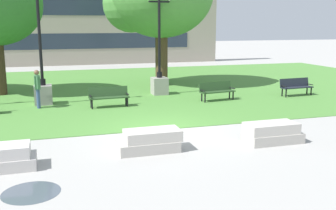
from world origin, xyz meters
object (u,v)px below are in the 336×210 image
object	(u,v)px
person_bystander_near_lawn	(38,87)
park_bench_near_right	(217,90)
concrete_block_left	(150,141)
park_bench_near_left	(296,86)
concrete_block_right	(272,133)
lamp_post_center	(159,74)
lamp_post_left	(42,81)
park_bench_far_right	(109,96)

from	to	relation	value
person_bystander_near_lawn	park_bench_near_right	bearing A→B (deg)	-4.43
concrete_block_left	park_bench_near_left	distance (m)	11.74
concrete_block_right	concrete_block_left	bearing A→B (deg)	175.79
lamp_post_center	lamp_post_left	world-z (taller)	lamp_post_left
lamp_post_center	person_bystander_near_lawn	bearing A→B (deg)	-163.56
concrete_block_right	park_bench_near_right	bearing A→B (deg)	80.54
park_bench_far_right	lamp_post_center	xyz separation A→B (m)	(3.09, 2.48, 0.55)
park_bench_far_right	person_bystander_near_lawn	xyz separation A→B (m)	(-3.06, 0.66, 0.44)
concrete_block_right	park_bench_far_right	distance (m)	8.11
concrete_block_right	park_bench_far_right	bearing A→B (deg)	120.86
concrete_block_right	person_bystander_near_lawn	distance (m)	10.53
concrete_block_left	park_bench_near_left	world-z (taller)	park_bench_near_left
park_bench_near_left	park_bench_far_right	world-z (taller)	same
park_bench_near_right	concrete_block_left	bearing A→B (deg)	-127.36
park_bench_near_left	person_bystander_near_lawn	xyz separation A→B (m)	(-12.92, 0.64, 0.44)
lamp_post_left	person_bystander_near_lawn	xyz separation A→B (m)	(-0.21, -0.82, -0.12)
park_bench_near_left	park_bench_far_right	distance (m)	9.86
park_bench_near_left	lamp_post_left	bearing A→B (deg)	173.46
concrete_block_right	lamp_post_center	xyz separation A→B (m)	(-1.07, 9.44, 0.78)
park_bench_near_right	person_bystander_near_lawn	size ratio (longest dim) A/B	1.08
concrete_block_left	concrete_block_right	distance (m)	3.95
person_bystander_near_lawn	lamp_post_left	bearing A→B (deg)	75.43
concrete_block_right	park_bench_near_left	bearing A→B (deg)	50.82
park_bench_near_right	lamp_post_center	xyz separation A→B (m)	(-2.23, 2.46, 0.55)
park_bench_near_right	park_bench_far_right	bearing A→B (deg)	-179.84
concrete_block_left	park_bench_far_right	bearing A→B (deg)	91.87
lamp_post_left	person_bystander_near_lawn	size ratio (longest dim) A/B	3.16
lamp_post_center	park_bench_far_right	bearing A→B (deg)	-141.26
concrete_block_right	park_bench_near_right	distance (m)	7.08
concrete_block_right	person_bystander_near_lawn	size ratio (longest dim) A/B	1.05
concrete_block_left	lamp_post_left	size ratio (longest dim) A/B	0.35
concrete_block_left	lamp_post_center	size ratio (longest dim) A/B	0.35
concrete_block_right	lamp_post_center	size ratio (longest dim) A/B	0.34
lamp_post_left	lamp_post_center	bearing A→B (deg)	9.54
concrete_block_right	lamp_post_left	world-z (taller)	lamp_post_left
park_bench_near_left	park_bench_far_right	bearing A→B (deg)	-179.85
park_bench_far_right	park_bench_near_right	bearing A→B (deg)	0.16
concrete_block_left	park_bench_far_right	world-z (taller)	park_bench_far_right
concrete_block_left	park_bench_near_left	xyz separation A→B (m)	(9.64, 6.70, 0.23)
person_bystander_near_lawn	concrete_block_right	bearing A→B (deg)	-46.56
lamp_post_left	person_bystander_near_lawn	world-z (taller)	lamp_post_left
park_bench_far_right	lamp_post_left	distance (m)	3.26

